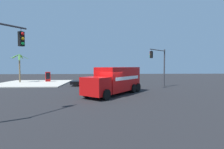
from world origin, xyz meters
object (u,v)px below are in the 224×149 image
at_px(pickup_black, 87,81).
at_px(vending_machine_red, 48,77).
at_px(delivery_truck, 115,80).
at_px(palm_tree_far, 19,63).
at_px(traffic_light_primary, 160,62).

height_order(pickup_black, vending_machine_red, vending_machine_red).
relative_size(delivery_truck, palm_tree_far, 1.51).
relative_size(delivery_truck, vending_machine_red, 4.22).
height_order(pickup_black, palm_tree_far, palm_tree_far).
distance_m(traffic_light_primary, pickup_black, 11.48).
bearing_deg(delivery_truck, traffic_light_primary, -50.30).
xyz_separation_m(delivery_truck, palm_tree_far, (13.04, 16.68, 2.06)).
distance_m(traffic_light_primary, palm_tree_far, 24.72).
distance_m(traffic_light_primary, vending_machine_red, 21.01).
height_order(traffic_light_primary, vending_machine_red, traffic_light_primary).
bearing_deg(pickup_black, traffic_light_primary, -101.97).
distance_m(vending_machine_red, palm_tree_far, 5.46).
xyz_separation_m(delivery_truck, pickup_black, (8.06, 3.90, -0.81)).
bearing_deg(vending_machine_red, pickup_black, -127.87).
relative_size(delivery_truck, traffic_light_primary, 1.39).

